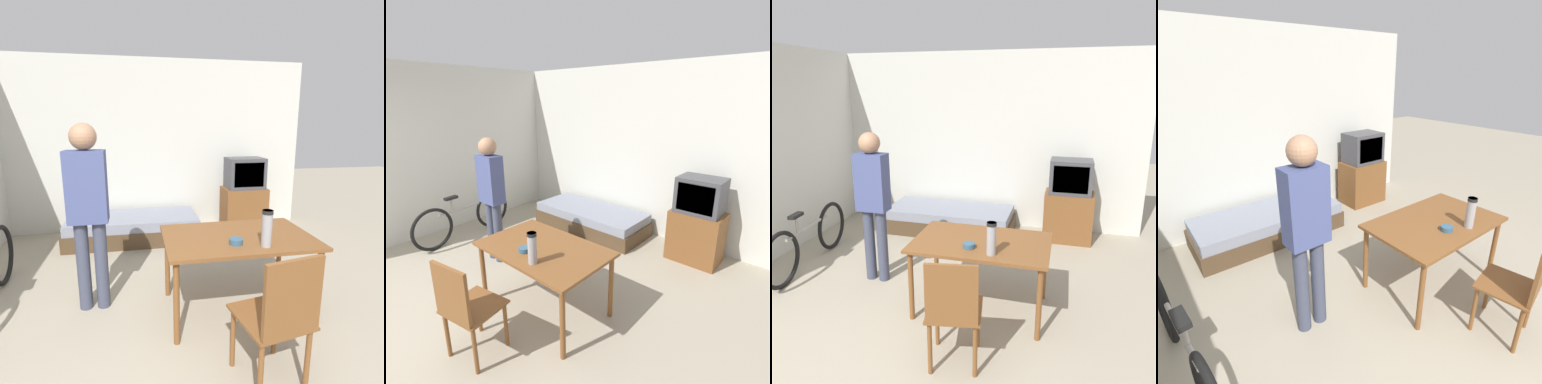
# 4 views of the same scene
# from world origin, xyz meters

# --- Properties ---
(wall_back) EXTENTS (5.22, 0.06, 2.70)m
(wall_back) POSITION_xyz_m (0.00, 3.91, 1.35)
(wall_back) COLOR silver
(wall_back) RESTS_ON ground_plane
(daybed) EXTENTS (1.94, 0.84, 0.37)m
(daybed) POSITION_xyz_m (-0.22, 3.38, 0.18)
(daybed) COLOR #4C3823
(daybed) RESTS_ON ground_plane
(tv) EXTENTS (0.68, 0.47, 1.19)m
(tv) POSITION_xyz_m (1.54, 3.50, 0.56)
(tv) COLOR brown
(tv) RESTS_ON ground_plane
(dining_table) EXTENTS (1.31, 0.83, 0.73)m
(dining_table) POSITION_xyz_m (0.73, 1.41, 0.65)
(dining_table) COLOR brown
(dining_table) RESTS_ON ground_plane
(wooden_chair) EXTENTS (0.50, 0.50, 0.96)m
(wooden_chair) POSITION_xyz_m (0.71, 0.53, 0.54)
(wooden_chair) COLOR brown
(wooden_chair) RESTS_ON ground_plane
(bicycle) EXTENTS (0.21, 1.74, 0.74)m
(bicycle) POSITION_xyz_m (-1.55, 1.78, 0.34)
(bicycle) COLOR black
(bicycle) RESTS_ON ground_plane
(person_standing) EXTENTS (0.34, 0.23, 1.71)m
(person_standing) POSITION_xyz_m (-0.57, 1.69, 1.00)
(person_standing) COLOR #3D4256
(person_standing) RESTS_ON ground_plane
(thermos_flask) EXTENTS (0.09, 0.09, 0.30)m
(thermos_flask) POSITION_xyz_m (0.88, 1.14, 0.90)
(thermos_flask) COLOR #99999E
(thermos_flask) RESTS_ON dining_table
(mate_bowl) EXTENTS (0.11, 0.11, 0.05)m
(mate_bowl) POSITION_xyz_m (0.65, 1.23, 0.75)
(mate_bowl) COLOR #335670
(mate_bowl) RESTS_ON dining_table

